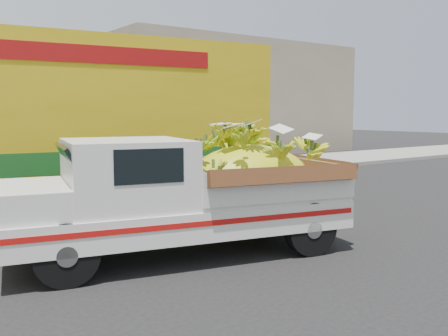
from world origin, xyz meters
TOP-DOWN VIEW (x-y plane):
  - ground at (0.00, 0.00)m, footprint 100.00×100.00m
  - building_right at (14.00, 16.22)m, footprint 14.00×6.00m
  - pickup_truck at (1.58, 0.07)m, footprint 5.44×2.97m
  - semi_trailer at (-0.34, 4.77)m, footprint 12.05×4.04m

SIDE VIEW (x-z plane):
  - ground at x=0.00m, z-range 0.00..0.00m
  - pickup_truck at x=1.58m, z-range 0.07..1.87m
  - semi_trailer at x=-0.34m, z-range 0.22..4.02m
  - building_right at x=14.00m, z-range 0.00..6.00m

